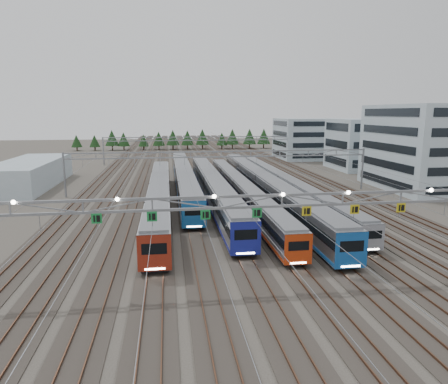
{
  "coord_description": "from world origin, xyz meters",
  "views": [
    {
      "loc": [
        -9.82,
        -33.02,
        14.86
      ],
      "look_at": [
        -1.82,
        23.32,
        3.5
      ],
      "focal_mm": 32.0,
      "sensor_mm": 36.0,
      "label": 1
    }
  ],
  "objects": [
    {
      "name": "train_c",
      "position": [
        -2.25,
        33.62,
        2.33
      ],
      "size": [
        3.19,
        57.97,
        4.17
      ],
      "color": "black",
      "rests_on": "ground"
    },
    {
      "name": "gantry_mid",
      "position": [
        0.0,
        40.0,
        6.39
      ],
      "size": [
        56.36,
        0.36,
        8.0
      ],
      "color": "gray",
      "rests_on": "ground"
    },
    {
      "name": "depot_bldg_south",
      "position": [
        40.9,
        38.63,
        8.18
      ],
      "size": [
        18.0,
        22.0,
        16.36
      ],
      "primitive_type": "cube",
      "color": "#A4BDC4",
      "rests_on": "ground"
    },
    {
      "name": "track_bed",
      "position": [
        0.0,
        100.0,
        1.49
      ],
      "size": [
        54.0,
        260.0,
        5.42
      ],
      "color": "#2D2823",
      "rests_on": "ground"
    },
    {
      "name": "train_d",
      "position": [
        2.25,
        31.71,
        2.05
      ],
      "size": [
        2.77,
        60.3,
        3.6
      ],
      "color": "black",
      "rests_on": "ground"
    },
    {
      "name": "train_f",
      "position": [
        11.25,
        36.66,
        1.94
      ],
      "size": [
        2.6,
        64.78,
        3.38
      ],
      "color": "black",
      "rests_on": "ground"
    },
    {
      "name": "gantry_near",
      "position": [
        -0.05,
        -0.12,
        7.09
      ],
      "size": [
        56.36,
        0.61,
        8.08
      ],
      "color": "gray",
      "rests_on": "ground"
    },
    {
      "name": "ground",
      "position": [
        0.0,
        0.0,
        0.0
      ],
      "size": [
        400.0,
        400.0,
        0.0
      ],
      "primitive_type": "plane",
      "color": "#47423A",
      "rests_on": "ground"
    },
    {
      "name": "depot_bldg_mid",
      "position": [
        41.02,
        66.87,
        6.6
      ],
      "size": [
        14.0,
        16.0,
        13.2
      ],
      "primitive_type": "cube",
      "color": "#A4BDC4",
      "rests_on": "ground"
    },
    {
      "name": "train_e",
      "position": [
        6.75,
        33.95,
        2.31
      ],
      "size": [
        3.16,
        68.16,
        4.13
      ],
      "color": "black",
      "rests_on": "ground"
    },
    {
      "name": "west_shed",
      "position": [
        -37.91,
        52.67,
        2.61
      ],
      "size": [
        10.0,
        30.0,
        5.21
      ],
      "primitive_type": "cube",
      "color": "#A4BDC4",
      "rests_on": "ground"
    },
    {
      "name": "treeline",
      "position": [
        5.4,
        131.43,
        4.23
      ],
      "size": [
        106.4,
        5.6,
        7.02
      ],
      "color": "#332114",
      "rests_on": "ground"
    },
    {
      "name": "depot_bldg_north",
      "position": [
        37.28,
        93.19,
        6.47
      ],
      "size": [
        22.0,
        18.0,
        12.94
      ],
      "primitive_type": "cube",
      "color": "#A4BDC4",
      "rests_on": "ground"
    },
    {
      "name": "gantry_far",
      "position": [
        0.0,
        85.0,
        6.39
      ],
      "size": [
        56.36,
        0.36,
        8.0
      ],
      "color": "gray",
      "rests_on": "ground"
    },
    {
      "name": "train_b",
      "position": [
        -6.75,
        44.46,
        2.32
      ],
      "size": [
        3.17,
        58.76,
        4.13
      ],
      "color": "black",
      "rests_on": "ground"
    },
    {
      "name": "train_a",
      "position": [
        -11.25,
        28.73,
        2.29
      ],
      "size": [
        3.12,
        53.88,
        4.07
      ],
      "color": "black",
      "rests_on": "ground"
    }
  ]
}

